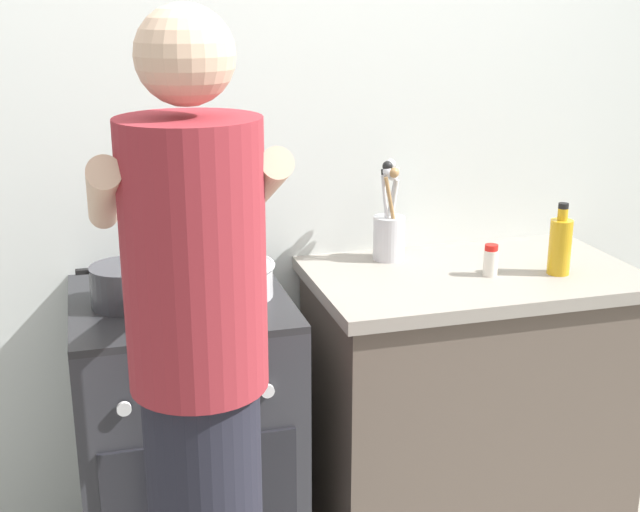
{
  "coord_description": "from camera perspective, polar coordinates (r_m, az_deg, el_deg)",
  "views": [
    {
      "loc": [
        -0.58,
        -2.09,
        1.71
      ],
      "look_at": [
        0.05,
        0.12,
        1.0
      ],
      "focal_mm": 47.5,
      "sensor_mm": 36.0,
      "label": 1
    }
  ],
  "objects": [
    {
      "name": "mixing_bowl",
      "position": [
        2.38,
        -6.13,
        -1.48
      ],
      "size": [
        0.26,
        0.26,
        0.1
      ],
      "color": "#B7B7BC",
      "rests_on": "stove_range"
    },
    {
      "name": "stove_range",
      "position": [
        2.58,
        -8.95,
        -12.3
      ],
      "size": [
        0.6,
        0.62,
        0.9
      ],
      "color": "#2D2D33",
      "rests_on": "ground"
    },
    {
      "name": "utensil_crock",
      "position": [
        2.69,
        4.67,
        1.81
      ],
      "size": [
        0.1,
        0.1,
        0.32
      ],
      "color": "silver",
      "rests_on": "countertop"
    },
    {
      "name": "spice_bottle",
      "position": [
        2.59,
        11.43,
        -0.3
      ],
      "size": [
        0.04,
        0.04,
        0.1
      ],
      "color": "silver",
      "rests_on": "countertop"
    },
    {
      "name": "person",
      "position": [
        1.91,
        -8.06,
        -9.54
      ],
      "size": [
        0.41,
        0.5,
        1.7
      ],
      "color": "black",
      "rests_on": "ground"
    },
    {
      "name": "back_wall",
      "position": [
        2.74,
        0.86,
        7.52
      ],
      "size": [
        3.2,
        0.1,
        2.5
      ],
      "color": "silver",
      "rests_on": "ground"
    },
    {
      "name": "countertop",
      "position": [
        2.81,
        9.84,
        -9.73
      ],
      "size": [
        1.0,
        0.6,
        0.9
      ],
      "color": "brown",
      "rests_on": "ground"
    },
    {
      "name": "oil_bottle",
      "position": [
        2.65,
        15.87,
        0.72
      ],
      "size": [
        0.07,
        0.07,
        0.22
      ],
      "color": "gold",
      "rests_on": "countertop"
    },
    {
      "name": "pot",
      "position": [
        2.36,
        -12.87,
        -1.94
      ],
      "size": [
        0.26,
        0.2,
        0.11
      ],
      "color": "#38383D",
      "rests_on": "stove_range"
    }
  ]
}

